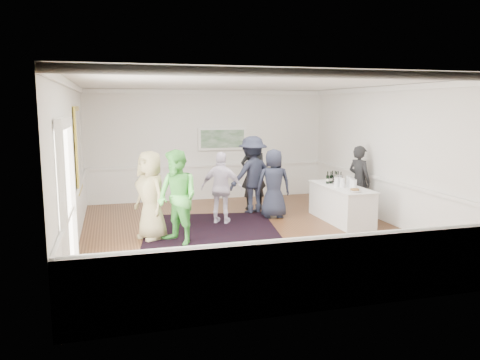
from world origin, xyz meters
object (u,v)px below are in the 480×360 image
object	(u,v)px
guest_tan	(151,195)
guest_lilac	(222,188)
guest_green	(177,197)
guest_dark_b	(253,174)
guest_dark_a	(253,175)
bartender	(359,181)
serving_table	(341,203)
guest_navy	(274,184)
nut_bowl	(355,191)
ice_bucket	(338,180)

from	to	relation	value
guest_tan	guest_lilac	distance (m)	1.92
guest_green	guest_dark_b	bearing A→B (deg)	106.08
guest_tan	guest_green	world-z (taller)	guest_green
guest_tan	guest_dark_b	bearing A→B (deg)	100.62
guest_green	guest_dark_b	distance (m)	3.55
guest_dark_b	guest_lilac	bearing A→B (deg)	47.72
guest_dark_a	bartender	bearing A→B (deg)	142.35
bartender	guest_tan	world-z (taller)	guest_tan
guest_green	guest_lilac	world-z (taller)	guest_green
guest_lilac	guest_dark_b	xyz separation A→B (m)	(1.16, 1.26, 0.11)
guest_dark_b	serving_table	bearing A→B (deg)	132.51
guest_dark_b	guest_navy	bearing A→B (deg)	101.74
bartender	guest_dark_b	xyz separation A→B (m)	(-2.36, 1.36, 0.07)
guest_green	nut_bowl	world-z (taller)	guest_green
guest_dark_a	ice_bucket	world-z (taller)	guest_dark_a
ice_bucket	nut_bowl	size ratio (longest dim) A/B	0.95
guest_tan	guest_lilac	xyz separation A→B (m)	(1.70, 0.88, -0.08)
guest_lilac	ice_bucket	bearing A→B (deg)	-159.20
bartender	guest_lilac	distance (m)	3.52
guest_tan	guest_dark_a	bearing A→B (deg)	96.96
serving_table	guest_lilac	world-z (taller)	guest_lilac
guest_green	guest_navy	distance (m)	3.05
guest_dark_a	serving_table	bearing A→B (deg)	124.92
guest_tan	guest_dark_b	xyz separation A→B (m)	(2.86, 2.14, 0.03)
guest_lilac	ice_bucket	xyz separation A→B (m)	(2.80, -0.32, 0.12)
guest_navy	guest_dark_a	bearing A→B (deg)	-54.85
guest_dark_b	nut_bowl	bearing A→B (deg)	120.81
guest_dark_a	guest_dark_b	bearing A→B (deg)	-126.61
guest_lilac	ice_bucket	size ratio (longest dim) A/B	6.47
ice_bucket	guest_dark_a	bearing A→B (deg)	145.55
serving_table	guest_tan	world-z (taller)	guest_tan
guest_tan	nut_bowl	distance (m)	4.42
serving_table	nut_bowl	distance (m)	0.93
serving_table	ice_bucket	xyz separation A→B (m)	(0.01, 0.22, 0.54)
guest_green	nut_bowl	xyz separation A→B (m)	(3.92, 0.02, -0.06)
bartender	ice_bucket	world-z (taller)	bartender
ice_bucket	nut_bowl	bearing A→B (deg)	-96.09
guest_green	nut_bowl	distance (m)	3.92
guest_dark_a	guest_lilac	bearing A→B (deg)	25.38
guest_dark_b	nut_bowl	distance (m)	3.03
guest_dark_a	ice_bucket	distance (m)	2.16
bartender	guest_tan	bearing A→B (deg)	78.23
guest_tan	guest_navy	bearing A→B (deg)	83.94
serving_table	ice_bucket	size ratio (longest dim) A/B	8.08
serving_table	bartender	world-z (taller)	bartender
ice_bucket	nut_bowl	xyz separation A→B (m)	(-0.11, -1.02, -0.08)
bartender	nut_bowl	xyz separation A→B (m)	(-0.82, -1.25, 0.01)
guest_tan	guest_dark_b	world-z (taller)	guest_dark_b
guest_lilac	guest_dark_a	world-z (taller)	guest_dark_a
guest_navy	ice_bucket	bearing A→B (deg)	166.17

